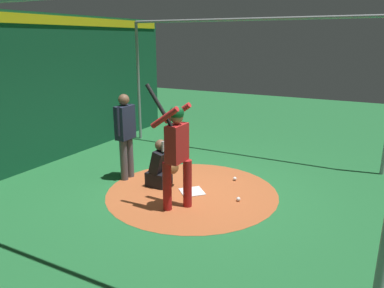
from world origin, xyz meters
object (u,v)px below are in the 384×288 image
(batter, at_px, (176,147))
(catcher, at_px, (161,168))
(baseball_0, at_px, (238,199))
(home_plate, at_px, (192,192))
(umpire, at_px, (125,132))
(baseball_1, at_px, (235,179))

(batter, distance_m, catcher, 1.27)
(batter, relative_size, baseball_0, 28.58)
(home_plate, bearing_deg, catcher, 179.75)
(catcher, bearing_deg, batter, -42.44)
(catcher, distance_m, umpire, 1.04)
(baseball_1, bearing_deg, home_plate, -118.41)
(umpire, relative_size, baseball_0, 23.71)
(catcher, xyz_separation_m, umpire, (-0.83, 0.02, 0.62))
(batter, bearing_deg, umpire, 155.60)
(home_plate, relative_size, umpire, 0.24)
(catcher, xyz_separation_m, baseball_1, (1.20, 0.92, -0.33))
(home_plate, relative_size, batter, 0.20)
(baseball_0, bearing_deg, home_plate, -178.27)
(catcher, height_order, baseball_1, catcher)
(home_plate, height_order, baseball_0, baseball_0)
(home_plate, relative_size, catcher, 0.44)
(home_plate, relative_size, baseball_1, 5.68)
(batter, height_order, catcher, batter)
(batter, distance_m, baseball_0, 1.52)
(catcher, distance_m, baseball_0, 1.65)
(catcher, bearing_deg, umpire, 178.45)
(batter, bearing_deg, catcher, 137.56)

